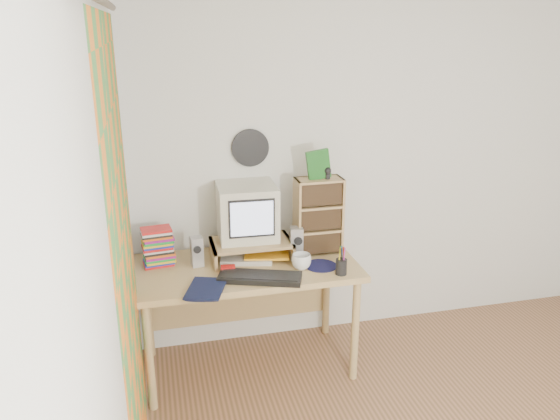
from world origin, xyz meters
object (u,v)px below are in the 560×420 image
crt_monitor (248,213)px  mug (301,262)px  dvd_stack (158,246)px  diary (189,286)px  cd_rack (318,216)px  keyboard (260,277)px  desk (246,280)px

crt_monitor → mug: 0.47m
crt_monitor → dvd_stack: 0.60m
mug → diary: mug is taller
mug → dvd_stack: bearing=162.4°
cd_rack → mug: cd_rack is taller
keyboard → diary: 0.43m
desk → mug: size_ratio=11.35×
crt_monitor → mug: size_ratio=3.02×
crt_monitor → dvd_stack: size_ratio=1.43×
diary → cd_rack: bearing=41.2°
crt_monitor → keyboard: size_ratio=0.75×
dvd_stack → mug: dvd_stack is taller
keyboard → mug: (0.28, 0.10, 0.03)m
dvd_stack → cd_rack: 1.05m
desk → cd_rack: (0.50, 0.03, 0.39)m
crt_monitor → cd_rack: size_ratio=0.73×
keyboard → mug: 0.30m
cd_rack → diary: bearing=-158.1°
diary → crt_monitor: bearing=63.2°
desk → dvd_stack: 0.61m
crt_monitor → diary: 0.65m
mug → desk: bearing=148.5°
crt_monitor → mug: (0.28, -0.28, -0.25)m
diary → mug: bearing=29.5°
cd_rack → mug: 0.36m
desk → diary: size_ratio=5.66×
desk → crt_monitor: bearing=65.4°
crt_monitor → cd_rack: (0.46, -0.05, -0.04)m
crt_monitor → diary: crt_monitor is taller
desk → keyboard: bearing=-82.7°
mug → keyboard: bearing=-161.3°
desk → diary: (-0.39, -0.33, 0.16)m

